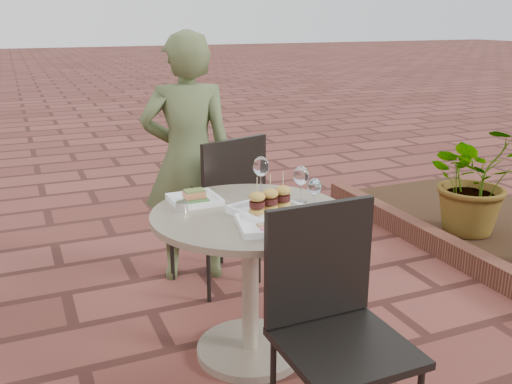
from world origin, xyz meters
name	(u,v)px	position (x,y,z in m)	size (l,w,h in m)	color
ground	(249,332)	(0.00, 0.00, 0.00)	(60.00, 60.00, 0.00)	brown
cafe_table	(250,262)	(-0.06, -0.17, 0.48)	(0.90, 0.90, 0.73)	gray
chair_far	(224,200)	(0.07, 0.55, 0.55)	(0.55, 0.55, 0.93)	black
chair_near	(332,311)	(-0.01, -0.83, 0.55)	(0.44, 0.44, 0.93)	black
diner	(188,160)	(-0.07, 0.78, 0.75)	(0.55, 0.36, 1.51)	#4B5830
plate_salmon	(195,199)	(-0.25, 0.06, 0.75)	(0.23, 0.23, 0.06)	white
plate_sliders	(270,206)	(0.00, -0.24, 0.77)	(0.35, 0.35, 0.19)	white
plate_tuna	(268,224)	(-0.07, -0.39, 0.75)	(0.29, 0.29, 0.03)	white
wine_glass_right	(314,188)	(0.21, -0.26, 0.84)	(0.06, 0.06, 0.15)	white
wine_glass_mid	(261,167)	(0.09, 0.06, 0.86)	(0.08, 0.08, 0.19)	white
wine_glass_far	(301,177)	(0.21, -0.13, 0.85)	(0.07, 0.07, 0.17)	white
steel_ramekin	(182,207)	(-0.34, -0.04, 0.75)	(0.06, 0.06, 0.04)	silver
cutlery_set	(339,221)	(0.24, -0.44, 0.73)	(0.09, 0.19, 0.00)	silver
planter_curb	(453,251)	(1.60, 0.30, 0.07)	(0.12, 3.00, 0.15)	brown
potted_plant_a	(476,178)	(2.00, 0.56, 0.46)	(0.73, 0.63, 0.81)	#33662D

